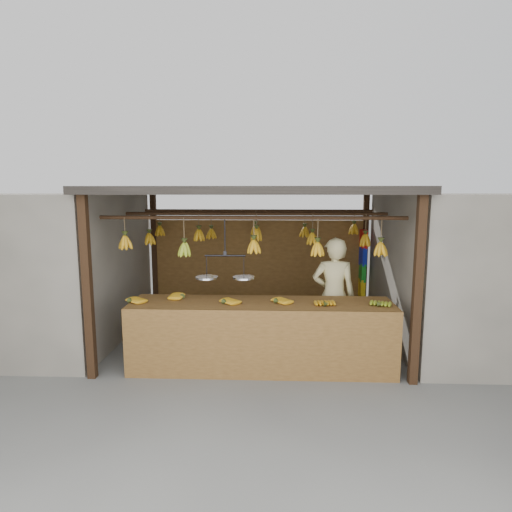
{
  "coord_description": "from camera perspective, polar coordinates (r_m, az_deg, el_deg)",
  "views": [
    {
      "loc": [
        0.28,
        -6.54,
        2.34
      ],
      "look_at": [
        0.0,
        0.3,
        1.3
      ],
      "focal_mm": 30.0,
      "sensor_mm": 36.0,
      "label": 1
    }
  ],
  "objects": [
    {
      "name": "bag_bundles",
      "position": [
        8.17,
        14.03,
        -1.04
      ],
      "size": [
        0.08,
        0.26,
        1.26
      ],
      "color": "red",
      "rests_on": "ground"
    },
    {
      "name": "stall",
      "position": [
        6.89,
        0.01,
        5.57
      ],
      "size": [
        4.3,
        3.3,
        2.4
      ],
      "color": "black",
      "rests_on": "ground"
    },
    {
      "name": "neighbor_left",
      "position": [
        7.7,
        -27.97,
        -1.27
      ],
      "size": [
        3.0,
        3.0,
        2.3
      ],
      "primitive_type": "cube",
      "color": "slate",
      "rests_on": "ground"
    },
    {
      "name": "hanging_bananas",
      "position": [
        6.58,
        -0.13,
        2.43
      ],
      "size": [
        3.6,
        2.24,
        0.38
      ],
      "color": "#CA8C15",
      "rests_on": "ground"
    },
    {
      "name": "counter",
      "position": [
        5.56,
        0.64,
        -8.49
      ],
      "size": [
        3.56,
        0.78,
        0.96
      ],
      "color": "brown",
      "rests_on": "ground"
    },
    {
      "name": "balance_scale",
      "position": [
        5.68,
        -4.12,
        -2.51
      ],
      "size": [
        0.78,
        0.3,
        0.81
      ],
      "color": "black",
      "rests_on": "ground"
    },
    {
      "name": "neighbor_right",
      "position": [
        7.43,
        28.85,
        -1.66
      ],
      "size": [
        3.0,
        3.0,
        2.3
      ],
      "primitive_type": "cube",
      "color": "slate",
      "rests_on": "ground"
    },
    {
      "name": "vendor",
      "position": [
        6.31,
        10.3,
        -5.21
      ],
      "size": [
        0.64,
        0.45,
        1.69
      ],
      "primitive_type": "imported",
      "rotation": [
        0.0,
        0.0,
        3.07
      ],
      "color": "beige",
      "rests_on": "ground"
    },
    {
      "name": "ground",
      "position": [
        6.95,
        -0.1,
        -11.03
      ],
      "size": [
        80.0,
        80.0,
        0.0
      ],
      "primitive_type": "plane",
      "color": "#5B5B57"
    }
  ]
}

